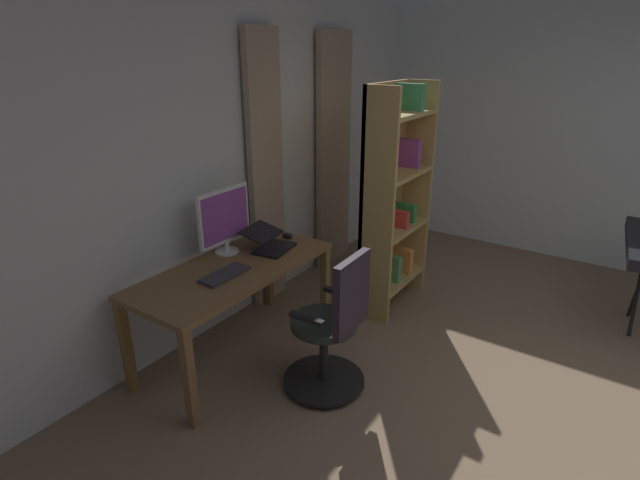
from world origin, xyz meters
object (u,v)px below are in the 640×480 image
(desk, at_px, (234,278))
(computer_monitor, at_px, (224,218))
(bookshelf, at_px, (392,201))
(office_chair, at_px, (332,330))
(computer_mouse, at_px, (287,236))
(computer_keyboard, at_px, (225,274))
(laptop, at_px, (270,242))

(desk, xyz_separation_m, computer_monitor, (-0.17, -0.22, 0.36))
(desk, bearing_deg, bookshelf, 158.43)
(bookshelf, bearing_deg, office_chair, 11.03)
(computer_mouse, relative_size, bookshelf, 0.05)
(computer_keyboard, distance_m, computer_mouse, 0.81)
(office_chair, relative_size, computer_keyboard, 2.77)
(office_chair, bearing_deg, computer_keyboard, 103.11)
(computer_keyboard, bearing_deg, laptop, -174.24)
(computer_monitor, height_order, computer_mouse, computer_monitor)
(computer_keyboard, height_order, bookshelf, bookshelf)
(computer_monitor, xyz_separation_m, computer_mouse, (-0.49, 0.20, -0.25))
(laptop, bearing_deg, desk, -10.61)
(office_chair, relative_size, computer_monitor, 2.03)
(computer_keyboard, xyz_separation_m, laptop, (-0.54, -0.05, 0.04))
(office_chair, distance_m, laptop, 0.93)
(computer_monitor, relative_size, bookshelf, 0.26)
(office_chair, height_order, computer_monitor, computer_monitor)
(computer_monitor, relative_size, laptop, 1.30)
(computer_monitor, bearing_deg, computer_keyboard, 42.42)
(computer_keyboard, bearing_deg, computer_monitor, -137.58)
(desk, relative_size, bookshelf, 0.80)
(office_chair, xyz_separation_m, laptop, (-0.35, -0.80, 0.32))
(desk, height_order, computer_keyboard, computer_keyboard)
(desk, distance_m, computer_keyboard, 0.19)
(computer_mouse, bearing_deg, laptop, 7.00)
(office_chair, bearing_deg, desk, 92.01)
(office_chair, height_order, computer_keyboard, office_chair)
(desk, height_order, bookshelf, bookshelf)
(computer_monitor, xyz_separation_m, bookshelf, (-1.22, 0.77, -0.04))
(laptop, bearing_deg, computer_keyboard, -4.03)
(desk, height_order, office_chair, office_chair)
(desk, xyz_separation_m, computer_keyboard, (0.15, 0.06, 0.10))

